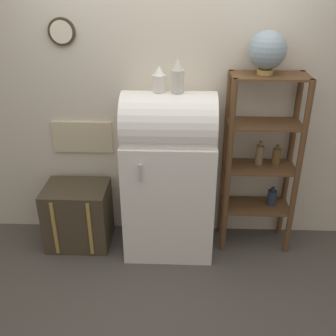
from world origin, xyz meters
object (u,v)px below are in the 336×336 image
at_px(refrigerator, 169,174).
at_px(vase_left, 159,80).
at_px(globe, 267,50).
at_px(vase_center, 178,76).
at_px(suitcase_trunk, 78,215).

height_order(refrigerator, vase_left, vase_left).
bearing_deg(globe, vase_center, -171.16).
bearing_deg(refrigerator, globe, 7.53).
bearing_deg(globe, suitcase_trunk, -177.34).
relative_size(refrigerator, vase_left, 7.41).
distance_m(suitcase_trunk, vase_center, 1.59).
relative_size(suitcase_trunk, globe, 1.77).
distance_m(refrigerator, suitcase_trunk, 0.96).
relative_size(suitcase_trunk, vase_left, 2.96).
relative_size(suitcase_trunk, vase_center, 2.22).
bearing_deg(refrigerator, suitcase_trunk, 178.31).
xyz_separation_m(refrigerator, vase_center, (0.07, -0.01, 0.85)).
distance_m(suitcase_trunk, vase_left, 1.49).
height_order(suitcase_trunk, globe, globe).
height_order(refrigerator, vase_center, vase_center).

